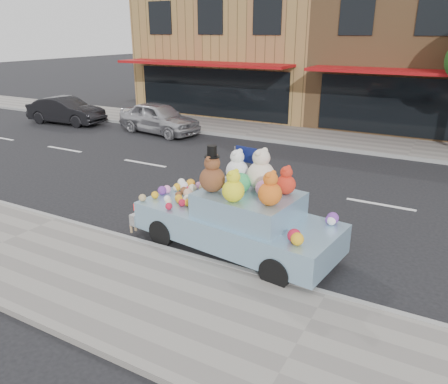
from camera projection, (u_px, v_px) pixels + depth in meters
The scene contains 10 objects.
ground at pixel (380, 205), 11.71m from camera, with size 120.00×120.00×0.00m, color black.
near_sidewalk at pixel (296, 347), 6.36m from camera, with size 60.00×3.00×0.12m, color gray.
far_sidewalk at pixel (412, 149), 17.02m from camera, with size 60.00×3.00×0.12m, color gray.
near_kerb at pixel (326, 295), 7.59m from camera, with size 60.00×0.12×0.13m, color gray.
far_kerb at pixel (407, 158), 15.79m from camera, with size 60.00×0.12×0.13m, color gray.
storefront_left at pixel (246, 44), 24.81m from camera, with size 10.00×9.80×7.30m.
storefront_mid at pixel (439, 48), 20.26m from camera, with size 10.00×9.80×7.30m.
car_silver at pixel (159, 118), 19.64m from camera, with size 1.63×4.06×1.38m, color #ACABB0.
car_dark at pixel (66, 111), 21.68m from camera, with size 1.39×3.98×1.31m, color black.
art_car at pixel (237, 215), 9.03m from camera, with size 4.66×2.28×2.30m.
Camera 1 is at (1.59, -11.54, 4.39)m, focal length 35.00 mm.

